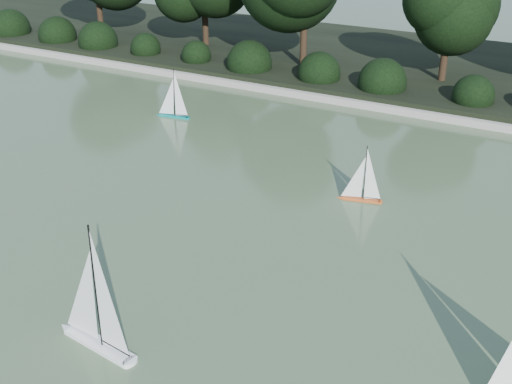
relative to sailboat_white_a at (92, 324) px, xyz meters
The scene contains 7 objects.
ground 1.57m from the sailboat_white_a, 84.80° to the left, with size 80.00×80.00×0.00m, color #3A4B2D.
pond_coping 10.53m from the sailboat_white_a, 89.24° to the left, with size 40.00×0.35×0.18m, color gray.
far_bank 14.53m from the sailboat_white_a, 89.45° to the left, with size 40.00×8.00×0.30m, color black.
shrub_hedge 11.43m from the sailboat_white_a, 89.30° to the left, with size 29.10×1.10×1.10m.
sailboat_white_a is the anchor object (origin of this frame).
sailboat_orange 5.66m from the sailboat_white_a, 74.36° to the left, with size 0.86×0.32×1.17m.
sailboat_teal 8.62m from the sailboat_white_a, 118.92° to the left, with size 0.95×0.28×1.29m.
Camera 1 is at (4.81, -6.24, 5.38)m, focal length 45.00 mm.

